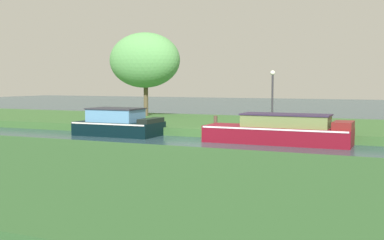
{
  "coord_description": "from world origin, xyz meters",
  "views": [
    {
      "loc": [
        8.3,
        -19.35,
        2.66
      ],
      "look_at": [
        -0.77,
        1.2,
        0.9
      ],
      "focal_mm": 44.8,
      "sensor_mm": 36.0,
      "label": 1
    }
  ],
  "objects": [
    {
      "name": "black_barge",
      "position": [
        -4.83,
        1.2,
        0.57
      ],
      "size": [
        4.25,
        2.19,
        1.38
      ],
      "color": "black",
      "rests_on": "ground_plane"
    },
    {
      "name": "mooring_post_near",
      "position": [
        -7.77,
        2.73,
        0.7
      ],
      "size": [
        0.15,
        0.15,
        0.6
      ],
      "primitive_type": "cylinder",
      "color": "#453B2C",
      "rests_on": "riverbank_far"
    },
    {
      "name": "riverbank_far",
      "position": [
        0.0,
        7.0,
        0.2
      ],
      "size": [
        72.0,
        10.0,
        0.4
      ],
      "primitive_type": "cube",
      "color": "#355F2C",
      "rests_on": "ground_plane"
    },
    {
      "name": "maroon_narrowboat",
      "position": [
        3.46,
        1.2,
        0.56
      ],
      "size": [
        6.37,
        1.84,
        1.31
      ],
      "color": "maroon",
      "rests_on": "ground_plane"
    },
    {
      "name": "lamp_post",
      "position": [
        2.36,
        4.0,
        2.2
      ],
      "size": [
        0.24,
        0.24,
        2.86
      ],
      "color": "#333338",
      "rests_on": "riverbank_far"
    },
    {
      "name": "ground_plane",
      "position": [
        0.0,
        0.0,
        0.0
      ],
      "size": [
        120.0,
        120.0,
        0.0
      ],
      "primitive_type": "plane",
      "color": "#284149"
    },
    {
      "name": "willow_tree_left",
      "position": [
        -7.7,
        8.97,
        4.15
      ],
      "size": [
        5.07,
        3.37,
        5.61
      ],
      "color": "brown",
      "rests_on": "riverbank_far"
    },
    {
      "name": "riverbank_near",
      "position": [
        0.0,
        -9.0,
        0.2
      ],
      "size": [
        72.0,
        10.0,
        0.4
      ],
      "primitive_type": "cube",
      "color": "#2C5629",
      "rests_on": "ground_plane"
    },
    {
      "name": "mooring_post_far",
      "position": [
        -0.17,
        2.73,
        0.71
      ],
      "size": [
        0.18,
        0.18,
        0.62
      ],
      "primitive_type": "cylinder",
      "color": "#50382F",
      "rests_on": "riverbank_far"
    }
  ]
}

